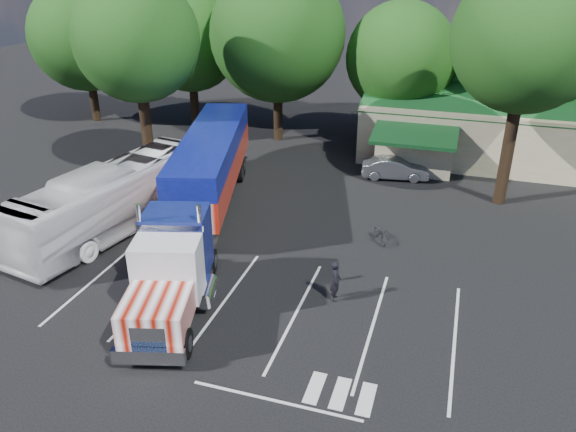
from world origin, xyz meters
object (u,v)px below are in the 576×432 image
(semi_truck, at_px, (203,182))
(woman, at_px, (335,281))
(tour_bus, at_px, (114,198))
(bicycle, at_px, (380,234))
(silver_sedan, at_px, (395,168))

(semi_truck, xyz_separation_m, woman, (8.39, -4.87, -1.65))
(tour_bus, bearing_deg, woman, -3.12)
(semi_truck, xyz_separation_m, bicycle, (9.39, 1.03, -2.14))
(bicycle, bearing_deg, semi_truck, 157.59)
(silver_sedan, bearing_deg, tour_bus, 122.48)
(semi_truck, bearing_deg, bicycle, -9.09)
(semi_truck, height_order, woman, semi_truck)
(tour_bus, bearing_deg, semi_truck, 32.49)
(tour_bus, bearing_deg, silver_sedan, 52.30)
(bicycle, height_order, tour_bus, tour_bus)
(semi_truck, height_order, silver_sedan, semi_truck)
(bicycle, distance_m, tour_bus, 14.13)
(semi_truck, bearing_deg, tour_bus, -173.37)
(woman, height_order, silver_sedan, woman)
(semi_truck, relative_size, woman, 11.65)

